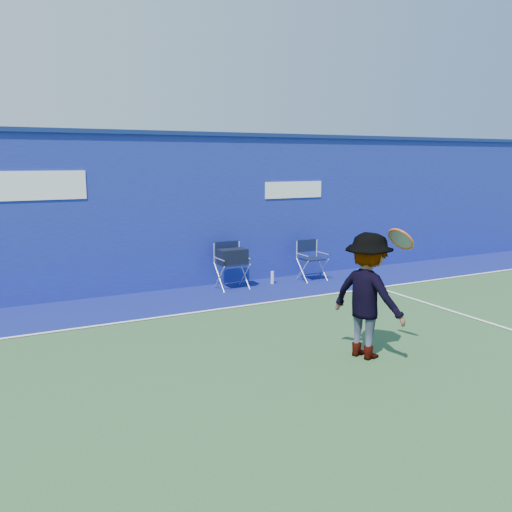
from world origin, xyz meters
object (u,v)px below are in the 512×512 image
directors_chair_right (312,268)px  water_bottle (272,278)px  tennis_player (368,295)px  directors_chair_left (232,270)px

directors_chair_right → water_bottle: (-0.92, 0.07, -0.13)m
water_bottle → directors_chair_right: bearing=-4.2°
directors_chair_right → tennis_player: (-1.87, -4.16, 0.55)m
directors_chair_right → water_bottle: 0.94m
tennis_player → water_bottle: bearing=77.4°
tennis_player → directors_chair_right: bearing=65.8°
directors_chair_right → tennis_player: tennis_player is taller
directors_chair_left → tennis_player: 4.25m
water_bottle → tennis_player: (-0.95, -4.23, 0.69)m
water_bottle → directors_chair_left: bearing=179.9°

